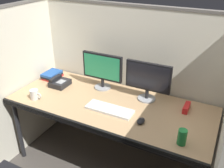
{
  "coord_description": "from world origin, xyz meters",
  "views": [
    {
      "loc": [
        0.92,
        -1.45,
        1.96
      ],
      "look_at": [
        0.0,
        0.35,
        0.92
      ],
      "focal_mm": 39.85,
      "sensor_mm": 36.0,
      "label": 1
    }
  ],
  "objects_px": {
    "red_stapler": "(186,108)",
    "soda_can": "(182,137)",
    "desk": "(109,108)",
    "desk_phone": "(60,83)",
    "coffee_mug": "(35,94)",
    "computer_mouse": "(141,121)",
    "book_stack": "(52,75)",
    "keyboard_main": "(110,109)",
    "monitor_right": "(148,79)",
    "monitor_left": "(102,69)"
  },
  "relations": [
    {
      "from": "coffee_mug",
      "to": "book_stack",
      "type": "xyz_separation_m",
      "value": [
        -0.15,
        0.44,
        -0.01
      ]
    },
    {
      "from": "computer_mouse",
      "to": "book_stack",
      "type": "relative_size",
      "value": 0.44
    },
    {
      "from": "monitor_right",
      "to": "book_stack",
      "type": "distance_m",
      "value": 1.12
    },
    {
      "from": "desk",
      "to": "desk_phone",
      "type": "relative_size",
      "value": 10.0
    },
    {
      "from": "book_stack",
      "to": "desk",
      "type": "bearing_deg",
      "value": -13.65
    },
    {
      "from": "desk",
      "to": "soda_can",
      "type": "distance_m",
      "value": 0.77
    },
    {
      "from": "desk",
      "to": "coffee_mug",
      "type": "bearing_deg",
      "value": -160.49
    },
    {
      "from": "computer_mouse",
      "to": "desk_phone",
      "type": "relative_size",
      "value": 0.51
    },
    {
      "from": "monitor_right",
      "to": "computer_mouse",
      "type": "distance_m",
      "value": 0.44
    },
    {
      "from": "desk",
      "to": "red_stapler",
      "type": "relative_size",
      "value": 12.67
    },
    {
      "from": "desk",
      "to": "keyboard_main",
      "type": "relative_size",
      "value": 4.42
    },
    {
      "from": "desk_phone",
      "to": "computer_mouse",
      "type": "bearing_deg",
      "value": -12.83
    },
    {
      "from": "monitor_right",
      "to": "coffee_mug",
      "type": "relative_size",
      "value": 3.41
    },
    {
      "from": "keyboard_main",
      "to": "red_stapler",
      "type": "distance_m",
      "value": 0.68
    },
    {
      "from": "monitor_left",
      "to": "red_stapler",
      "type": "height_order",
      "value": "monitor_left"
    },
    {
      "from": "desk_phone",
      "to": "coffee_mug",
      "type": "distance_m",
      "value": 0.33
    },
    {
      "from": "soda_can",
      "to": "red_stapler",
      "type": "bearing_deg",
      "value": 97.89
    },
    {
      "from": "desk_phone",
      "to": "coffee_mug",
      "type": "xyz_separation_m",
      "value": [
        -0.04,
        -0.33,
        0.01
      ]
    },
    {
      "from": "monitor_right",
      "to": "soda_can",
      "type": "bearing_deg",
      "value": -47.51
    },
    {
      "from": "red_stapler",
      "to": "soda_can",
      "type": "bearing_deg",
      "value": -82.11
    },
    {
      "from": "red_stapler",
      "to": "soda_can",
      "type": "relative_size",
      "value": 1.23
    },
    {
      "from": "desk",
      "to": "soda_can",
      "type": "bearing_deg",
      "value": -18.73
    },
    {
      "from": "red_stapler",
      "to": "soda_can",
      "type": "xyz_separation_m",
      "value": [
        0.06,
        -0.46,
        0.03
      ]
    },
    {
      "from": "desk_phone",
      "to": "soda_can",
      "type": "bearing_deg",
      "value": -13.91
    },
    {
      "from": "monitor_left",
      "to": "computer_mouse",
      "type": "relative_size",
      "value": 4.48
    },
    {
      "from": "monitor_left",
      "to": "keyboard_main",
      "type": "bearing_deg",
      "value": -52.88
    },
    {
      "from": "red_stapler",
      "to": "keyboard_main",
      "type": "bearing_deg",
      "value": -152.8
    },
    {
      "from": "keyboard_main",
      "to": "desk_phone",
      "type": "relative_size",
      "value": 2.26
    },
    {
      "from": "monitor_left",
      "to": "soda_can",
      "type": "bearing_deg",
      "value": -28.17
    },
    {
      "from": "monitor_left",
      "to": "monitor_right",
      "type": "height_order",
      "value": "same"
    },
    {
      "from": "soda_can",
      "to": "desk",
      "type": "bearing_deg",
      "value": 161.27
    },
    {
      "from": "coffee_mug",
      "to": "red_stapler",
      "type": "height_order",
      "value": "coffee_mug"
    },
    {
      "from": "book_stack",
      "to": "keyboard_main",
      "type": "bearing_deg",
      "value": -18.43
    },
    {
      "from": "monitor_left",
      "to": "soda_can",
      "type": "height_order",
      "value": "monitor_left"
    },
    {
      "from": "desk",
      "to": "computer_mouse",
      "type": "xyz_separation_m",
      "value": [
        0.37,
        -0.14,
        0.07
      ]
    },
    {
      "from": "computer_mouse",
      "to": "red_stapler",
      "type": "bearing_deg",
      "value": 50.73
    },
    {
      "from": "monitor_right",
      "to": "desk_phone",
      "type": "bearing_deg",
      "value": -170.77
    },
    {
      "from": "desk",
      "to": "monitor_left",
      "type": "relative_size",
      "value": 4.42
    },
    {
      "from": "book_stack",
      "to": "soda_can",
      "type": "xyz_separation_m",
      "value": [
        1.55,
        -0.45,
        0.03
      ]
    },
    {
      "from": "monitor_left",
      "to": "red_stapler",
      "type": "relative_size",
      "value": 2.87
    },
    {
      "from": "computer_mouse",
      "to": "book_stack",
      "type": "bearing_deg",
      "value": 164.2
    },
    {
      "from": "desk_phone",
      "to": "red_stapler",
      "type": "distance_m",
      "value": 1.31
    },
    {
      "from": "computer_mouse",
      "to": "soda_can",
      "type": "distance_m",
      "value": 0.37
    },
    {
      "from": "monitor_left",
      "to": "desk_phone",
      "type": "bearing_deg",
      "value": -159.34
    },
    {
      "from": "keyboard_main",
      "to": "red_stapler",
      "type": "xyz_separation_m",
      "value": [
        0.61,
        0.31,
        0.02
      ]
    },
    {
      "from": "computer_mouse",
      "to": "desk_phone",
      "type": "distance_m",
      "value": 1.03
    },
    {
      "from": "computer_mouse",
      "to": "desk",
      "type": "bearing_deg",
      "value": 159.55
    },
    {
      "from": "keyboard_main",
      "to": "coffee_mug",
      "type": "height_order",
      "value": "coffee_mug"
    },
    {
      "from": "monitor_left",
      "to": "coffee_mug",
      "type": "height_order",
      "value": "monitor_left"
    },
    {
      "from": "red_stapler",
      "to": "coffee_mug",
      "type": "bearing_deg",
      "value": -161.08
    }
  ]
}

